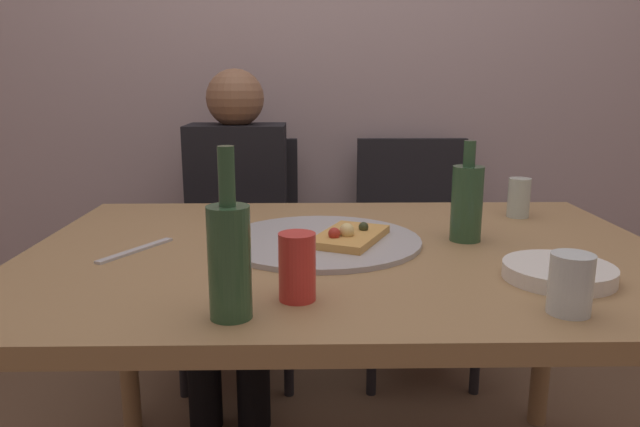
{
  "coord_description": "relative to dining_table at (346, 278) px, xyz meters",
  "views": [
    {
      "loc": [
        -0.09,
        -1.32,
        1.13
      ],
      "look_at": [
        -0.06,
        0.14,
        0.8
      ],
      "focal_mm": 33.03,
      "sensor_mm": 36.0,
      "label": 1
    }
  ],
  "objects": [
    {
      "name": "beer_bottle",
      "position": [
        0.29,
        0.06,
        0.17
      ],
      "size": [
        0.08,
        0.08,
        0.24
      ],
      "color": "#2D5133",
      "rests_on": "dining_table"
    },
    {
      "name": "pizza_slice_last",
      "position": [
        0.01,
        0.02,
        0.1
      ],
      "size": [
        0.21,
        0.25,
        0.05
      ],
      "color": "tan",
      "rests_on": "pizza_tray"
    },
    {
      "name": "guest_in_sweater",
      "position": [
        -0.35,
        0.76,
        -0.03
      ],
      "size": [
        0.36,
        0.56,
        1.17
      ],
      "rotation": [
        0.0,
        0.0,
        3.14
      ],
      "color": "black",
      "rests_on": "ground_plane"
    },
    {
      "name": "chair_left",
      "position": [
        -0.35,
        0.91,
        -0.16
      ],
      "size": [
        0.44,
        0.44,
        0.9
      ],
      "rotation": [
        0.0,
        0.0,
        3.14
      ],
      "color": "black",
      "rests_on": "ground_plane"
    },
    {
      "name": "dining_table",
      "position": [
        0.0,
        0.0,
        0.0
      ],
      "size": [
        1.48,
        1.03,
        0.75
      ],
      "color": "#99754C",
      "rests_on": "ground_plane"
    },
    {
      "name": "soda_can",
      "position": [
        -0.11,
        -0.33,
        0.13
      ],
      "size": [
        0.07,
        0.07,
        0.12
      ],
      "primitive_type": "cylinder",
      "color": "red",
      "rests_on": "dining_table"
    },
    {
      "name": "wine_bottle",
      "position": [
        -0.22,
        -0.41,
        0.18
      ],
      "size": [
        0.07,
        0.07,
        0.28
      ],
      "color": "#2D5133",
      "rests_on": "dining_table"
    },
    {
      "name": "tumbler_near",
      "position": [
        0.51,
        0.31,
        0.13
      ],
      "size": [
        0.06,
        0.06,
        0.11
      ],
      "primitive_type": "cylinder",
      "color": "#B7C6BC",
      "rests_on": "dining_table"
    },
    {
      "name": "back_wall",
      "position": [
        0.0,
        1.19,
        0.63
      ],
      "size": [
        6.0,
        0.1,
        2.6
      ],
      "primitive_type": "cube",
      "color": "#B29EA3",
      "rests_on": "ground_plane"
    },
    {
      "name": "tumbler_far",
      "position": [
        0.35,
        -0.4,
        0.13
      ],
      "size": [
        0.07,
        0.07,
        0.1
      ],
      "primitive_type": "cylinder",
      "color": "silver",
      "rests_on": "dining_table"
    },
    {
      "name": "table_knife",
      "position": [
        -0.48,
        -0.02,
        0.08
      ],
      "size": [
        0.13,
        0.2,
        0.01
      ],
      "primitive_type": "cube",
      "rotation": [
        0.0,
        0.0,
        4.19
      ],
      "color": "#B7B7BC",
      "rests_on": "dining_table"
    },
    {
      "name": "plate_stack",
      "position": [
        0.4,
        -0.23,
        0.09
      ],
      "size": [
        0.21,
        0.21,
        0.03
      ],
      "primitive_type": "cylinder",
      "color": "white",
      "rests_on": "dining_table"
    },
    {
      "name": "pizza_tray",
      "position": [
        -0.06,
        0.04,
        0.08
      ],
      "size": [
        0.48,
        0.48,
        0.01
      ],
      "primitive_type": "cylinder",
      "color": "#ADADB2",
      "rests_on": "dining_table"
    },
    {
      "name": "chair_right",
      "position": [
        0.33,
        0.91,
        -0.16
      ],
      "size": [
        0.44,
        0.44,
        0.9
      ],
      "rotation": [
        0.0,
        0.0,
        3.14
      ],
      "color": "black",
      "rests_on": "ground_plane"
    }
  ]
}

